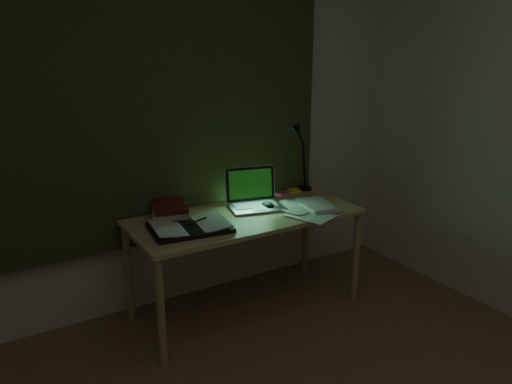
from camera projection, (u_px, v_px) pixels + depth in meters
wall_back at (158, 112)px, 3.00m from camera, size 3.50×0.00×2.50m
curtain at (159, 79)px, 2.91m from camera, size 2.20×0.06×2.00m
desk at (246, 263)px, 3.14m from camera, size 1.41×0.62×0.64m
laptop at (257, 190)px, 3.13m from camera, size 0.41×0.44×0.24m
open_textbook at (190, 227)px, 2.80m from camera, size 0.47×0.36×0.04m
book_stack at (171, 211)px, 2.96m from camera, size 0.25×0.28×0.10m
loose_papers at (309, 208)px, 3.14m from camera, size 0.38×0.40×0.02m
mouse at (268, 205)px, 3.17m from camera, size 0.07×0.10×0.04m
sticky_yellow at (294, 190)px, 3.52m from camera, size 0.09×0.09×0.02m
sticky_pink at (282, 193)px, 3.45m from camera, size 0.09×0.09×0.02m
desk_lamp at (306, 156)px, 3.49m from camera, size 0.37×0.30×0.50m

